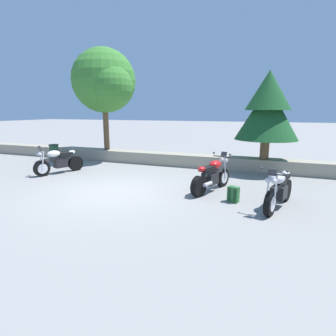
{
  "coord_description": "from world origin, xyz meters",
  "views": [
    {
      "loc": [
        4.57,
        -6.97,
        2.5
      ],
      "look_at": [
        1.44,
        1.2,
        0.65
      ],
      "focal_mm": 28.9,
      "sensor_mm": 36.0,
      "label": 1
    }
  ],
  "objects_px": {
    "rider_backpack": "(233,194)",
    "pine_tree_mid_left": "(268,107)",
    "trash_bin": "(54,153)",
    "leafy_tree_far_left": "(105,82)",
    "motorcycle_white_near_left": "(59,162)",
    "motorcycle_silver_far_right": "(278,190)",
    "motorcycle_red_centre": "(212,176)"
  },
  "relations": [
    {
      "from": "motorcycle_silver_far_right",
      "to": "leafy_tree_far_left",
      "type": "relative_size",
      "value": 0.41
    },
    {
      "from": "motorcycle_white_near_left",
      "to": "trash_bin",
      "type": "distance_m",
      "value": 3.0
    },
    {
      "from": "motorcycle_white_near_left",
      "to": "motorcycle_silver_far_right",
      "type": "relative_size",
      "value": 0.98
    },
    {
      "from": "motorcycle_white_near_left",
      "to": "motorcycle_silver_far_right",
      "type": "distance_m",
      "value": 8.35
    },
    {
      "from": "motorcycle_silver_far_right",
      "to": "motorcycle_red_centre",
      "type": "bearing_deg",
      "value": 155.09
    },
    {
      "from": "motorcycle_white_near_left",
      "to": "motorcycle_red_centre",
      "type": "height_order",
      "value": "same"
    },
    {
      "from": "leafy_tree_far_left",
      "to": "motorcycle_silver_far_right",
      "type": "bearing_deg",
      "value": -28.8
    },
    {
      "from": "motorcycle_white_near_left",
      "to": "leafy_tree_far_left",
      "type": "relative_size",
      "value": 0.4
    },
    {
      "from": "motorcycle_red_centre",
      "to": "trash_bin",
      "type": "bearing_deg",
      "value": 165.0
    },
    {
      "from": "motorcycle_red_centre",
      "to": "motorcycle_silver_far_right",
      "type": "xyz_separation_m",
      "value": [
        1.94,
        -0.9,
        0.0
      ]
    },
    {
      "from": "trash_bin",
      "to": "pine_tree_mid_left",
      "type": "bearing_deg",
      "value": 6.43
    },
    {
      "from": "rider_backpack",
      "to": "leafy_tree_far_left",
      "type": "relative_size",
      "value": 0.09
    },
    {
      "from": "motorcycle_silver_far_right",
      "to": "pine_tree_mid_left",
      "type": "bearing_deg",
      "value": 96.69
    },
    {
      "from": "rider_backpack",
      "to": "pine_tree_mid_left",
      "type": "xyz_separation_m",
      "value": [
        0.64,
        4.24,
        2.41
      ]
    },
    {
      "from": "motorcycle_white_near_left",
      "to": "trash_bin",
      "type": "xyz_separation_m",
      "value": [
        -2.18,
        2.06,
        -0.05
      ]
    },
    {
      "from": "pine_tree_mid_left",
      "to": "motorcycle_silver_far_right",
      "type": "bearing_deg",
      "value": -83.31
    },
    {
      "from": "trash_bin",
      "to": "leafy_tree_far_left",
      "type": "bearing_deg",
      "value": 27.6
    },
    {
      "from": "motorcycle_white_near_left",
      "to": "trash_bin",
      "type": "height_order",
      "value": "motorcycle_white_near_left"
    },
    {
      "from": "rider_backpack",
      "to": "leafy_tree_far_left",
      "type": "xyz_separation_m",
      "value": [
        -6.91,
        4.37,
        3.64
      ]
    },
    {
      "from": "motorcycle_white_near_left",
      "to": "leafy_tree_far_left",
      "type": "xyz_separation_m",
      "value": [
        0.21,
        3.31,
        3.4
      ]
    },
    {
      "from": "rider_backpack",
      "to": "trash_bin",
      "type": "bearing_deg",
      "value": 161.45
    },
    {
      "from": "leafy_tree_far_left",
      "to": "pine_tree_mid_left",
      "type": "xyz_separation_m",
      "value": [
        7.56,
        -0.13,
        -1.23
      ]
    },
    {
      "from": "pine_tree_mid_left",
      "to": "trash_bin",
      "type": "bearing_deg",
      "value": -173.57
    },
    {
      "from": "rider_backpack",
      "to": "trash_bin",
      "type": "height_order",
      "value": "trash_bin"
    },
    {
      "from": "motorcycle_silver_far_right",
      "to": "rider_backpack",
      "type": "xyz_separation_m",
      "value": [
        -1.15,
        0.06,
        -0.24
      ]
    },
    {
      "from": "rider_backpack",
      "to": "trash_bin",
      "type": "relative_size",
      "value": 0.55
    },
    {
      "from": "leafy_tree_far_left",
      "to": "pine_tree_mid_left",
      "type": "bearing_deg",
      "value": -0.98
    },
    {
      "from": "motorcycle_red_centre",
      "to": "pine_tree_mid_left",
      "type": "height_order",
      "value": "pine_tree_mid_left"
    },
    {
      "from": "motorcycle_red_centre",
      "to": "motorcycle_silver_far_right",
      "type": "height_order",
      "value": "same"
    },
    {
      "from": "motorcycle_silver_far_right",
      "to": "trash_bin",
      "type": "distance_m",
      "value": 10.93
    },
    {
      "from": "rider_backpack",
      "to": "pine_tree_mid_left",
      "type": "distance_m",
      "value": 4.92
    },
    {
      "from": "motorcycle_red_centre",
      "to": "motorcycle_silver_far_right",
      "type": "relative_size",
      "value": 0.99
    }
  ]
}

